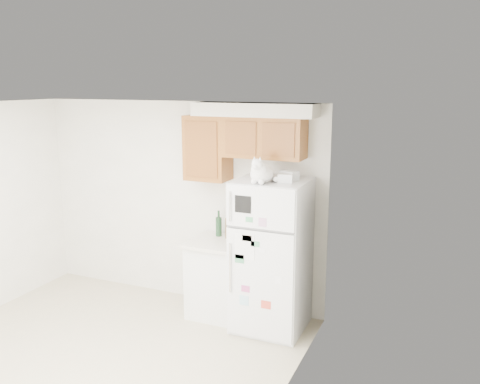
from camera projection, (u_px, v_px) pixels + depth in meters
The scene contains 9 objects.
ground_plane at pixel (78, 373), 4.85m from camera, with size 3.80×4.00×0.01m, color tan.
room_shell at pixel (95, 199), 4.67m from camera, with size 3.84×4.04×2.52m.
refrigerator at pixel (271, 256), 5.59m from camera, with size 0.76×0.78×1.70m.
base_counter at pixel (218, 277), 6.00m from camera, with size 0.64×0.64×0.92m.
cat at pixel (261, 172), 5.23m from camera, with size 0.29×0.42×0.30m.
storage_box_back at pixel (289, 175), 5.39m from camera, with size 0.18×0.13×0.10m, color white.
storage_box_front at pixel (285, 178), 5.27m from camera, with size 0.15×0.11×0.09m, color white.
bottle_green at pixel (219, 223), 6.04m from camera, with size 0.07×0.07×0.31m, color #19381E, non-canonical shape.
bottle_amber at pixel (229, 225), 5.94m from camera, with size 0.08×0.08×0.33m, color #593814, non-canonical shape.
Camera 1 is at (3.14, -3.41, 2.72)m, focal length 38.00 mm.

